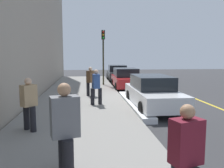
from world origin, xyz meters
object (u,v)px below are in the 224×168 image
Objects in this scene: pedestrian_brown_coat at (91,81)px; pedestrian_tan_coat at (29,103)px; pedestrian_grey_coat at (65,130)px; traffic_light_pole at (103,48)px; pedestrian_blue_coat at (96,86)px; rolling_suitcase at (67,156)px; parked_car_white at (152,92)px; parked_car_charcoal at (117,73)px; parked_car_red at (126,79)px; pedestrian_burgundy_coat at (186,156)px.

pedestrian_tan_coat is (5.96, -1.96, -0.01)m from pedestrian_brown_coat.
traffic_light_pole is (-14.11, 1.67, 1.89)m from pedestrian_grey_coat.
rolling_suitcase is at bearing -7.46° from pedestrian_blue_coat.
parked_car_white is 7.19m from pedestrian_grey_coat.
parked_car_charcoal is 2.64× the size of pedestrian_brown_coat.
pedestrian_brown_coat reaches higher than parked_car_red.
pedestrian_blue_coat is 7.74m from traffic_light_pole.
rolling_suitcase is at bearing -3.97° from pedestrian_brown_coat.
parked_car_charcoal is at bearing -179.50° from parked_car_white.
traffic_light_pole is at bearing -167.42° from parked_car_white.
parked_car_red is 4.25× the size of rolling_suitcase.
pedestrian_brown_coat is (-10.10, -1.20, 0.01)m from pedestrian_burgundy_coat.
pedestrian_brown_coat is at bearing -173.24° from pedestrian_burgundy_coat.
pedestrian_burgundy_coat reaches higher than parked_car_charcoal.
parked_car_white is at bearing 151.61° from pedestrian_grey_coat.
pedestrian_burgundy_coat is at bearing -6.02° from parked_car_red.
parked_car_charcoal is 1.04× the size of traffic_light_pole.
pedestrian_brown_coat is 6.28m from pedestrian_tan_coat.
parked_car_red is 1.00× the size of traffic_light_pole.
pedestrian_burgundy_coat is at bearing 0.44° from traffic_light_pole.
pedestrian_burgundy_coat is (7.37, -1.62, 0.26)m from parked_car_white.
pedestrian_grey_coat is 1.10× the size of pedestrian_brown_coat.
pedestrian_brown_coat is 8.70m from rolling_suitcase.
parked_car_red is 2.60× the size of pedestrian_tan_coat.
parked_car_red is 10.65m from pedestrian_tan_coat.
parked_car_charcoal is 4.93m from traffic_light_pole.
pedestrian_grey_coat is at bearing -14.33° from parked_car_red.
parked_car_red is 6.37m from parked_car_white.
pedestrian_brown_coat reaches higher than pedestrian_burgundy_coat.
pedestrian_blue_coat is at bearing 172.54° from rolling_suitcase.
traffic_light_pole is (-7.43, 0.86, 1.98)m from pedestrian_blue_coat.
pedestrian_tan_coat is at bearing -55.92° from parked_car_white.
rolling_suitcase is (17.80, -3.32, -0.29)m from parked_car_charcoal.
parked_car_charcoal is 18.11m from rolling_suitcase.
traffic_light_pole is (-11.03, 3.04, 1.99)m from pedestrian_tan_coat.
pedestrian_blue_coat is 1.00× the size of pedestrian_brown_coat.
parked_car_red is at bearing -0.75° from parked_car_charcoal.
parked_car_red is at bearing 173.98° from pedestrian_burgundy_coat.
pedestrian_grey_coat is 1.12× the size of pedestrian_tan_coat.
pedestrian_burgundy_coat is at bearing 7.16° from pedestrian_blue_coat.
pedestrian_blue_coat is (-0.37, -2.59, 0.27)m from parked_car_white.
parked_car_white is at bearing 45.96° from pedestrian_brown_coat.
parked_car_white is 8.30m from traffic_light_pole.
traffic_light_pole is at bearing -132.44° from parked_car_red.
parked_car_white is 1.12× the size of traffic_light_pole.
pedestrian_brown_coat is at bearing -16.55° from parked_car_charcoal.
pedestrian_burgundy_coat is 1.00× the size of pedestrian_tan_coat.
pedestrian_brown_coat is at bearing 176.24° from pedestrian_grey_coat.
pedestrian_brown_coat is 5.55m from traffic_light_pole.
pedestrian_blue_coat is (-7.74, -0.97, 0.01)m from pedestrian_burgundy_coat.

